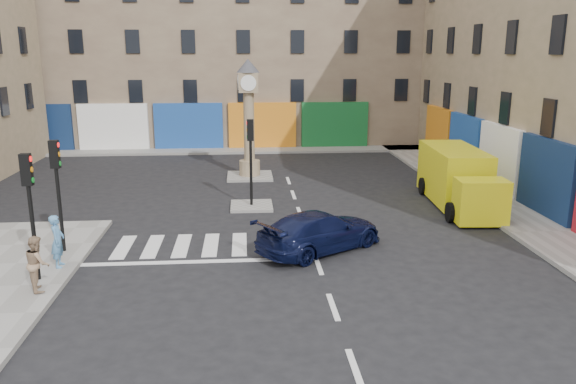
{
  "coord_description": "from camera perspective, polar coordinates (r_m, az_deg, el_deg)",
  "views": [
    {
      "loc": [
        -2.26,
        -15.53,
        6.58
      ],
      "look_at": [
        -0.83,
        2.65,
        2.0
      ],
      "focal_mm": 35.0,
      "sensor_mm": 36.0,
      "label": 1
    }
  ],
  "objects": [
    {
      "name": "ground",
      "position": [
        17.02,
        3.53,
        -8.68
      ],
      "size": [
        120.0,
        120.0,
        0.0
      ],
      "primitive_type": "plane",
      "color": "black",
      "rests_on": "ground"
    },
    {
      "name": "sidewalk_right",
      "position": [
        28.53,
        18.23,
        0.2
      ],
      "size": [
        2.6,
        30.0,
        0.15
      ],
      "primitive_type": "cube",
      "color": "gray",
      "rests_on": "ground"
    },
    {
      "name": "sidewalk_far",
      "position": [
        38.32,
        -7.05,
        4.22
      ],
      "size": [
        32.0,
        2.4,
        0.15
      ],
      "primitive_type": "cube",
      "color": "gray",
      "rests_on": "ground"
    },
    {
      "name": "island_near",
      "position": [
        24.42,
        -3.72,
        -1.42
      ],
      "size": [
        1.8,
        1.8,
        0.12
      ],
      "primitive_type": "cube",
      "color": "gray",
      "rests_on": "ground"
    },
    {
      "name": "island_far",
      "position": [
        30.24,
        -3.9,
        1.62
      ],
      "size": [
        2.4,
        2.4,
        0.12
      ],
      "primitive_type": "cube",
      "color": "gray",
      "rests_on": "ground"
    },
    {
      "name": "building_far",
      "position": [
        43.6,
        -7.07,
        16.52
      ],
      "size": [
        32.0,
        10.0,
        17.0
      ],
      "primitive_type": "cube",
      "color": "#8C785D",
      "rests_on": "ground"
    },
    {
      "name": "traffic_light_left_near",
      "position": [
        17.31,
        -24.78,
        -0.45
      ],
      "size": [
        0.28,
        0.22,
        3.7
      ],
      "color": "black",
      "rests_on": "sidewalk_left"
    },
    {
      "name": "traffic_light_left_far",
      "position": [
        19.51,
        -22.42,
        1.31
      ],
      "size": [
        0.28,
        0.22,
        3.7
      ],
      "color": "black",
      "rests_on": "sidewalk_left"
    },
    {
      "name": "traffic_light_island",
      "position": [
        23.87,
        -3.82,
        4.45
      ],
      "size": [
        0.28,
        0.22,
        3.7
      ],
      "color": "black",
      "rests_on": "island_near"
    },
    {
      "name": "clock_pillar",
      "position": [
        29.68,
        -4.01,
        8.21
      ],
      "size": [
        1.2,
        1.2,
        6.1
      ],
      "color": "tan",
      "rests_on": "island_far"
    },
    {
      "name": "navy_sedan",
      "position": [
        19.03,
        3.27,
        -4.0
      ],
      "size": [
        4.92,
        4.19,
        1.35
      ],
      "primitive_type": "imported",
      "rotation": [
        0.0,
        0.0,
        2.17
      ],
      "color": "black",
      "rests_on": "ground"
    },
    {
      "name": "yellow_van",
      "position": [
        25.55,
        16.86,
        1.34
      ],
      "size": [
        2.61,
        6.78,
        2.42
      ],
      "rotation": [
        0.0,
        0.0,
        -0.07
      ],
      "color": "yellow",
      "rests_on": "ground"
    },
    {
      "name": "pedestrian_blue",
      "position": [
        18.54,
        -22.37,
        -4.63
      ],
      "size": [
        0.43,
        0.62,
        1.64
      ],
      "primitive_type": "imported",
      "rotation": [
        0.0,
        0.0,
        1.65
      ],
      "color": "#5087B7",
      "rests_on": "sidewalk_left"
    },
    {
      "name": "pedestrian_tan",
      "position": [
        16.99,
        -24.11,
        -6.62
      ],
      "size": [
        0.86,
        0.94,
        1.56
      ],
      "primitive_type": "imported",
      "rotation": [
        0.0,
        0.0,
        2.01
      ],
      "color": "#9A7B5E",
      "rests_on": "sidewalk_left"
    }
  ]
}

